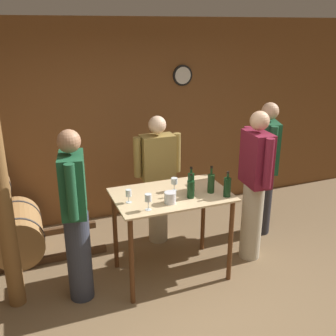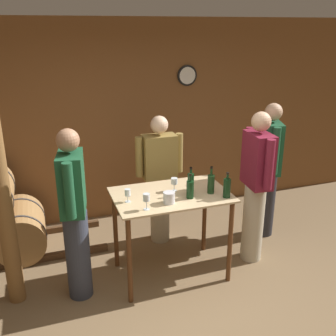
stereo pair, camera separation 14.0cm
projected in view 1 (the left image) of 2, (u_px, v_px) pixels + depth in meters
The scene contains 15 objects.
ground_plane at pixel (207, 324), 3.62m from camera, with size 14.00×14.00×0.00m, color brown.
back_wall at pixel (129, 122), 5.36m from camera, with size 8.40×0.08×2.70m.
tasting_table at pixel (171, 209), 4.10m from camera, with size 1.19×0.78×0.95m.
wine_bottle_far_left at pixel (191, 189), 3.92m from camera, with size 0.07×0.07×0.26m.
wine_bottle_left at pixel (191, 183), 4.01m from camera, with size 0.07×0.07×0.29m.
wine_bottle_center at pixel (211, 183), 4.04m from camera, with size 0.07×0.07×0.29m.
wine_bottle_right at pixel (227, 187), 3.95m from camera, with size 0.08×0.08×0.27m.
wine_glass_near_left at pixel (129, 194), 3.82m from camera, with size 0.06×0.06×0.13m.
wine_glass_near_center at pixel (148, 198), 3.65m from camera, with size 0.07×0.07×0.16m.
wine_glass_near_right at pixel (174, 181), 4.09m from camera, with size 0.07×0.07×0.14m.
ice_bucket at pixel (170, 198), 3.82m from camera, with size 0.12×0.12×0.11m.
person_host at pixel (255, 184), 4.37m from camera, with size 0.25×0.59×1.75m.
person_visitor_with_scarf at pixel (75, 214), 3.68m from camera, with size 0.29×0.58×1.74m.
person_visitor_bearded at pixel (158, 178), 4.77m from camera, with size 0.59×0.24×1.61m.
person_visitor_near_door at pixel (265, 167), 4.94m from camera, with size 0.34×0.56×1.73m.
Camera 1 is at (-1.38, -2.59, 2.58)m, focal length 42.00 mm.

